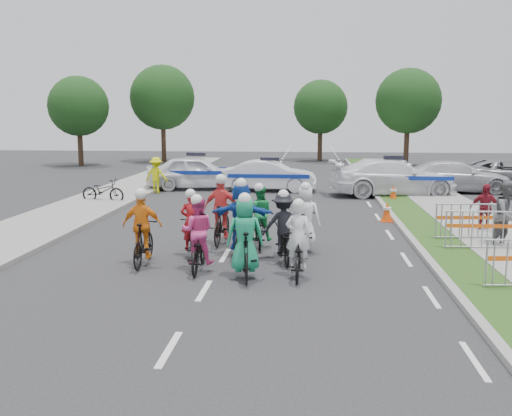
# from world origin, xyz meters

# --- Properties ---
(ground) EXTENTS (90.00, 90.00, 0.00)m
(ground) POSITION_xyz_m (0.00, 0.00, 0.00)
(ground) COLOR #28282B
(ground) RESTS_ON ground
(curb_right) EXTENTS (0.20, 60.00, 0.12)m
(curb_right) POSITION_xyz_m (5.10, 5.00, 0.06)
(curb_right) COLOR gray
(curb_right) RESTS_ON ground
(grass_strip) EXTENTS (1.20, 60.00, 0.11)m
(grass_strip) POSITION_xyz_m (5.80, 5.00, 0.06)
(grass_strip) COLOR #254817
(grass_strip) RESTS_ON ground
(sidewalk_right) EXTENTS (2.40, 60.00, 0.13)m
(sidewalk_right) POSITION_xyz_m (7.60, 5.00, 0.07)
(sidewalk_right) COLOR gray
(sidewalk_right) RESTS_ON ground
(sidewalk_left) EXTENTS (3.00, 60.00, 0.13)m
(sidewalk_left) POSITION_xyz_m (-6.50, 5.00, 0.07)
(sidewalk_left) COLOR gray
(sidewalk_left) RESTS_ON ground
(rider_0) EXTENTS (0.64, 1.77, 1.79)m
(rider_0) POSITION_xyz_m (1.91, 1.24, 0.59)
(rider_0) COLOR black
(rider_0) RESTS_ON ground
(rider_1) EXTENTS (0.88, 1.90, 1.94)m
(rider_1) POSITION_xyz_m (0.75, 1.00, 0.75)
(rider_1) COLOR black
(rider_1) RESTS_ON ground
(rider_2) EXTENTS (0.78, 1.80, 1.82)m
(rider_2) POSITION_xyz_m (-0.42, 1.54, 0.68)
(rider_2) COLOR black
(rider_2) RESTS_ON ground
(rider_3) EXTENTS (0.96, 1.81, 1.89)m
(rider_3) POSITION_xyz_m (-1.83, 1.90, 0.73)
(rider_3) COLOR black
(rider_3) RESTS_ON ground
(rider_4) EXTENTS (1.09, 1.86, 1.82)m
(rider_4) POSITION_xyz_m (1.52, 2.52, 0.71)
(rider_4) COLOR black
(rider_4) RESTS_ON ground
(rider_5) EXTENTS (1.64, 1.95, 2.03)m
(rider_5) POSITION_xyz_m (0.43, 3.06, 0.84)
(rider_5) COLOR black
(rider_5) RESTS_ON ground
(rider_6) EXTENTS (0.94, 1.82, 1.77)m
(rider_6) POSITION_xyz_m (-0.83, 2.84, 0.59)
(rider_6) COLOR black
(rider_6) RESTS_ON ground
(rider_7) EXTENTS (0.87, 1.85, 1.88)m
(rider_7) POSITION_xyz_m (2.05, 3.60, 0.73)
(rider_7) COLOR black
(rider_7) RESTS_ON ground
(rider_8) EXTENTS (0.79, 1.79, 1.78)m
(rider_8) POSITION_xyz_m (0.79, 4.14, 0.66)
(rider_8) COLOR black
(rider_8) RESTS_ON ground
(rider_9) EXTENTS (1.02, 1.92, 1.98)m
(rider_9) POSITION_xyz_m (-0.29, 4.39, 0.76)
(rider_9) COLOR black
(rider_9) RESTS_ON ground
(police_car_0) EXTENTS (5.04, 2.65, 1.64)m
(police_car_0) POSITION_xyz_m (-3.33, 16.15, 0.82)
(police_car_0) COLOR white
(police_car_0) RESTS_ON ground
(police_car_1) EXTENTS (4.47, 1.70, 1.46)m
(police_car_1) POSITION_xyz_m (0.28, 15.80, 0.73)
(police_car_1) COLOR white
(police_car_1) RESTS_ON ground
(police_car_2) EXTENTS (5.90, 3.07, 1.64)m
(police_car_2) POSITION_xyz_m (5.91, 14.66, 0.82)
(police_car_2) COLOR white
(police_car_2) RESTS_ON ground
(civilian_sedan) EXTENTS (5.07, 2.15, 1.46)m
(civilian_sedan) POSITION_xyz_m (9.04, 16.18, 0.73)
(civilian_sedan) COLOR silver
(civilian_sedan) RESTS_ON ground
(civilian_suv) EXTENTS (5.55, 3.10, 1.47)m
(civilian_suv) POSITION_xyz_m (12.00, 17.50, 0.73)
(civilian_suv) COLOR slate
(civilian_suv) RESTS_ON ground
(spectator_1) EXTENTS (1.15, 1.10, 1.87)m
(spectator_1) POSITION_xyz_m (7.46, 4.40, 0.94)
(spectator_1) COLOR #5C5D61
(spectator_1) RESTS_ON ground
(spectator_2) EXTENTS (0.90, 0.38, 1.53)m
(spectator_2) POSITION_xyz_m (7.50, 6.52, 0.77)
(spectator_2) COLOR maroon
(spectator_2) RESTS_ON ground
(marshal_hiviz) EXTENTS (1.18, 0.83, 1.66)m
(marshal_hiviz) POSITION_xyz_m (-4.92, 14.62, 0.83)
(marshal_hiviz) COLOR #CED70B
(marshal_hiviz) RESTS_ON ground
(barrier_1) EXTENTS (2.02, 0.57, 1.12)m
(barrier_1) POSITION_xyz_m (6.70, 3.95, 0.56)
(barrier_1) COLOR #A5A8AD
(barrier_1) RESTS_ON ground
(barrier_2) EXTENTS (2.04, 0.70, 1.12)m
(barrier_2) POSITION_xyz_m (6.70, 5.20, 0.56)
(barrier_2) COLOR #A5A8AD
(barrier_2) RESTS_ON ground
(cone_0) EXTENTS (0.40, 0.40, 0.70)m
(cone_0) POSITION_xyz_m (4.81, 8.24, 0.34)
(cone_0) COLOR #F24C0C
(cone_0) RESTS_ON ground
(cone_1) EXTENTS (0.40, 0.40, 0.70)m
(cone_1) POSITION_xyz_m (5.71, 13.04, 0.34)
(cone_1) COLOR #F24C0C
(cone_1) RESTS_ON ground
(parked_bike) EXTENTS (1.95, 0.92, 0.98)m
(parked_bike) POSITION_xyz_m (-6.35, 11.51, 0.49)
(parked_bike) COLOR black
(parked_bike) RESTS_ON ground
(tree_0) EXTENTS (4.20, 4.20, 6.30)m
(tree_0) POSITION_xyz_m (-14.00, 28.00, 4.19)
(tree_0) COLOR #382619
(tree_0) RESTS_ON ground
(tree_1) EXTENTS (4.55, 4.55, 6.82)m
(tree_1) POSITION_xyz_m (9.00, 30.00, 4.54)
(tree_1) COLOR #382619
(tree_1) RESTS_ON ground
(tree_3) EXTENTS (4.90, 4.90, 7.35)m
(tree_3) POSITION_xyz_m (-9.00, 32.00, 4.89)
(tree_3) COLOR #382619
(tree_3) RESTS_ON ground
(tree_4) EXTENTS (4.20, 4.20, 6.30)m
(tree_4) POSITION_xyz_m (3.00, 34.00, 4.19)
(tree_4) COLOR #382619
(tree_4) RESTS_ON ground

